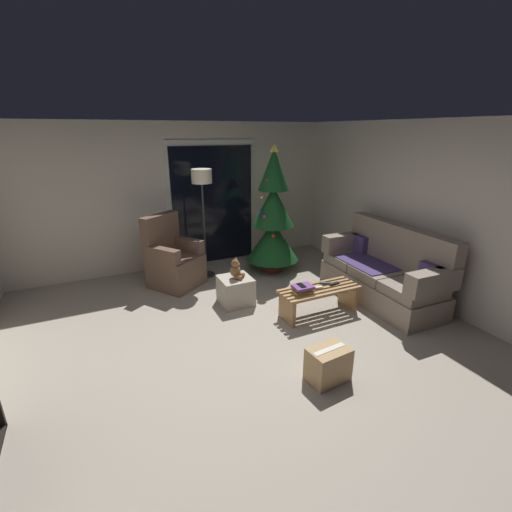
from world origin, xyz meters
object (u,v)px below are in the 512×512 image
object	(u,v)px
armchair	(173,261)
floor_lamp	(202,187)
ottoman	(236,291)
remote_graphite	(325,283)
christmas_tree	(273,219)
teddy_bear_chestnut	(236,270)
cell_phone	(301,285)
coffee_table	(319,297)
cardboard_box_taped_mid_floor	(328,364)
remote_black	(334,284)
book_stack	(303,289)
remote_white	(317,288)
couch	(384,272)

from	to	relation	value
armchair	floor_lamp	xyz separation A→B (m)	(0.58, 0.16, 1.10)
floor_lamp	ottoman	xyz separation A→B (m)	(0.06, -1.19, -1.31)
remote_graphite	ottoman	size ratio (longest dim) A/B	0.35
christmas_tree	armchair	distance (m)	1.79
christmas_tree	teddy_bear_chestnut	world-z (taller)	christmas_tree
teddy_bear_chestnut	ottoman	bearing A→B (deg)	139.63
cell_phone	floor_lamp	bearing A→B (deg)	111.52
coffee_table	cell_phone	bearing A→B (deg)	-177.18
armchair	cardboard_box_taped_mid_floor	bearing A→B (deg)	-74.01
remote_graphite	armchair	size ratio (longest dim) A/B	0.14
ottoman	teddy_bear_chestnut	world-z (taller)	teddy_bear_chestnut
cell_phone	ottoman	xyz separation A→B (m)	(-0.60, 0.78, -0.29)
remote_black	floor_lamp	xyz separation A→B (m)	(-1.21, 1.93, 1.12)
book_stack	cardboard_box_taped_mid_floor	bearing A→B (deg)	-110.09
remote_black	cell_phone	size ratio (longest dim) A/B	1.08
coffee_table	book_stack	distance (m)	0.33
book_stack	floor_lamp	distance (m)	2.34
cardboard_box_taped_mid_floor	book_stack	bearing A→B (deg)	69.91
christmas_tree	floor_lamp	xyz separation A→B (m)	(-1.12, 0.30, 0.56)
remote_graphite	cell_phone	world-z (taller)	cell_phone
cell_phone	ottoman	distance (m)	1.02
ottoman	christmas_tree	bearing A→B (deg)	40.03
remote_black	floor_lamp	size ratio (longest dim) A/B	0.09
armchair	teddy_bear_chestnut	distance (m)	1.22
cardboard_box_taped_mid_floor	remote_white	bearing A→B (deg)	60.69
cell_phone	armchair	xyz separation A→B (m)	(-1.24, 1.80, -0.08)
cardboard_box_taped_mid_floor	remote_graphite	bearing A→B (deg)	55.79
christmas_tree	ottoman	world-z (taller)	christmas_tree
remote_graphite	floor_lamp	distance (m)	2.44
remote_black	remote_graphite	size ratio (longest dim) A/B	1.00
coffee_table	cardboard_box_taped_mid_floor	distance (m)	1.35
coffee_table	remote_white	bearing A→B (deg)	168.69
teddy_bear_chestnut	remote_graphite	bearing A→B (deg)	-32.99
remote_black	armchair	bearing A→B (deg)	-141.39
cell_phone	teddy_bear_chestnut	size ratio (longest dim) A/B	0.50
remote_graphite	teddy_bear_chestnut	size ratio (longest dim) A/B	0.55
remote_graphite	christmas_tree	xyz separation A→B (m)	(0.02, 1.57, 0.56)
floor_lamp	armchair	bearing A→B (deg)	-164.32
book_stack	ottoman	bearing A→B (deg)	128.09
armchair	remote_graphite	bearing A→B (deg)	-45.26
christmas_tree	ottoman	xyz separation A→B (m)	(-1.06, -0.89, -0.75)
christmas_tree	teddy_bear_chestnut	distance (m)	1.45
remote_graphite	armchair	distance (m)	2.40
christmas_tree	teddy_bear_chestnut	size ratio (longest dim) A/B	7.52
couch	christmas_tree	xyz separation A→B (m)	(-0.97, 1.64, 0.54)
remote_white	ottoman	distance (m)	1.16
ottoman	teddy_bear_chestnut	size ratio (longest dim) A/B	1.54
floor_lamp	cardboard_box_taped_mid_floor	distance (m)	3.39
armchair	teddy_bear_chestnut	bearing A→B (deg)	-57.70
couch	teddy_bear_chestnut	xyz separation A→B (m)	(-2.02, 0.75, 0.12)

